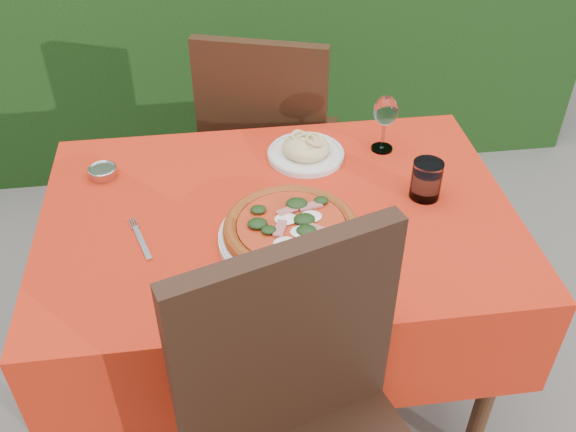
{
  "coord_description": "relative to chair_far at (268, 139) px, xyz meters",
  "views": [
    {
      "loc": [
        -0.15,
        -1.33,
        1.81
      ],
      "look_at": [
        0.02,
        -0.05,
        0.77
      ],
      "focal_mm": 40.0,
      "sensor_mm": 36.0,
      "label": 1
    }
  ],
  "objects": [
    {
      "name": "pizza_plate",
      "position": [
        -0.02,
        -0.78,
        0.22
      ],
      "size": [
        0.37,
        0.37,
        0.07
      ],
      "rotation": [
        0.0,
        0.0,
        0.02
      ],
      "color": "silver",
      "rests_on": "dining_table"
    },
    {
      "name": "fork",
      "position": [
        -0.4,
        -0.74,
        0.19
      ],
      "size": [
        0.08,
        0.19,
        0.0
      ],
      "primitive_type": "cube",
      "rotation": [
        0.0,
        0.0,
        0.31
      ],
      "color": "silver",
      "rests_on": "dining_table"
    },
    {
      "name": "ground",
      "position": [
        -0.04,
        -0.66,
        -0.56
      ],
      "size": [
        60.0,
        60.0,
        0.0
      ],
      "primitive_type": "plane",
      "color": "#625D58",
      "rests_on": "ground"
    },
    {
      "name": "chair_far",
      "position": [
        0.0,
        0.0,
        0.0
      ],
      "size": [
        0.56,
        0.56,
        0.98
      ],
      "rotation": [
        0.0,
        0.0,
        2.83
      ],
      "color": "black",
      "rests_on": "ground"
    },
    {
      "name": "steel_ramekin",
      "position": [
        -0.52,
        -0.43,
        0.2
      ],
      "size": [
        0.07,
        0.07,
        0.03
      ],
      "primitive_type": "cylinder",
      "color": "#B5B5BC",
      "rests_on": "dining_table"
    },
    {
      "name": "pasta_plate",
      "position": [
        0.07,
        -0.41,
        0.21
      ],
      "size": [
        0.23,
        0.23,
        0.06
      ],
      "rotation": [
        0.0,
        0.0,
        -0.34
      ],
      "color": "silver",
      "rests_on": "dining_table"
    },
    {
      "name": "wine_glass",
      "position": [
        0.31,
        -0.4,
        0.31
      ],
      "size": [
        0.07,
        0.07,
        0.18
      ],
      "color": "silver",
      "rests_on": "dining_table"
    },
    {
      "name": "dining_table",
      "position": [
        -0.04,
        -0.66,
        0.03
      ],
      "size": [
        1.26,
        0.86,
        0.75
      ],
      "color": "#462616",
      "rests_on": "ground"
    },
    {
      "name": "water_glass",
      "position": [
        0.36,
        -0.64,
        0.23
      ],
      "size": [
        0.08,
        0.08,
        0.11
      ],
      "color": "silver",
      "rests_on": "dining_table"
    }
  ]
}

